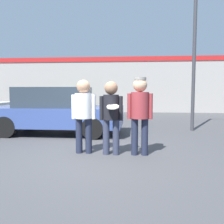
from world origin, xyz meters
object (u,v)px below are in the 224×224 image
at_px(person_middle_with_frisbee, 111,112).
at_px(street_lamp, 204,29).
at_px(person_right, 140,108).
at_px(person_left, 84,110).
at_px(parked_car_near, 56,111).
at_px(shrub, 80,102).

distance_m(person_middle_with_frisbee, street_lamp, 5.20).
xyz_separation_m(person_middle_with_frisbee, person_right, (0.63, 0.02, 0.08)).
xyz_separation_m(person_right, street_lamp, (2.20, 3.52, 2.48)).
distance_m(person_left, street_lamp, 5.51).
relative_size(person_right, parked_car_near, 0.40).
bearing_deg(person_right, parked_car_near, 137.47).
height_order(person_middle_with_frisbee, parked_car_near, person_middle_with_frisbee).
relative_size(person_left, shrub, 1.26).
bearing_deg(parked_car_near, street_lamp, 12.21).
height_order(person_right, parked_car_near, person_right).
xyz_separation_m(parked_car_near, shrub, (-0.91, 7.35, -0.10)).
xyz_separation_m(person_left, parked_car_near, (-1.43, 2.41, -0.24)).
xyz_separation_m(person_middle_with_frisbee, parked_car_near, (-2.06, 2.49, -0.20)).
relative_size(person_left, parked_car_near, 0.39).
bearing_deg(shrub, parked_car_near, -82.93).
distance_m(person_left, person_right, 1.26).
height_order(person_right, street_lamp, street_lamp).
relative_size(parked_car_near, shrub, 3.22).
bearing_deg(street_lamp, person_right, -121.94).
bearing_deg(person_left, person_middle_with_frisbee, -6.52).
bearing_deg(person_middle_with_frisbee, person_right, 1.84).
bearing_deg(shrub, person_middle_with_frisbee, -73.20).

